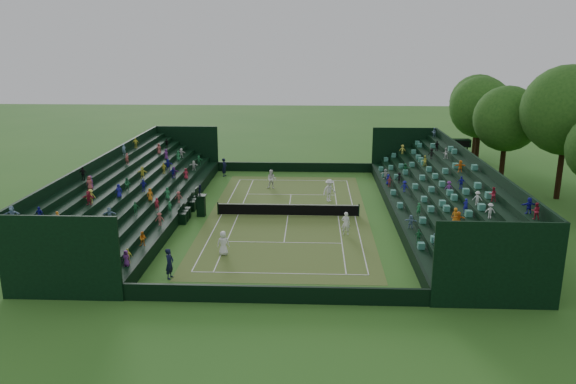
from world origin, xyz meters
The scene contains 19 objects.
ground centered at (0.00, 0.00, 0.00)m, with size 160.00×160.00×0.00m, color #2F6821.
court_surface centered at (0.00, 0.00, 0.01)m, with size 12.97×26.77×0.01m, color #407828.
perimeter_wall_north centered at (0.00, 15.88, 0.50)m, with size 17.17×0.20×1.00m, color black.
perimeter_wall_south centered at (0.00, -15.88, 0.50)m, with size 17.17×0.20×1.00m, color black.
perimeter_wall_east centered at (8.48, 0.00, 0.50)m, with size 0.20×31.77×1.00m, color black.
perimeter_wall_west centered at (-8.48, 0.00, 0.50)m, with size 0.20×31.77×1.00m, color black.
north_grandstand centered at (12.66, 0.00, 1.55)m, with size 6.60×32.00×4.90m.
south_grandstand centered at (-12.66, 0.00, 1.55)m, with size 6.60×32.00×4.90m.
tennis_net centered at (0.00, 0.00, 0.53)m, with size 11.67×0.10×1.06m.
scoreboard_tower centered at (17.75, 16.00, 3.14)m, with size 2.00×1.00×3.70m.
tree_row centered at (22.60, 10.74, 6.85)m, with size 11.18×36.78×11.97m.
umpire_chair centered at (-7.10, -0.42, 1.13)m, with size 0.84×0.84×2.64m.
courtside_chairs centered at (-8.15, -0.07, 0.47)m, with size 0.57×5.54×1.24m.
player_near_west centered at (-3.93, -8.94, 0.83)m, with size 0.82×0.53×1.67m, color white.
player_near_east centered at (4.47, -4.51, 0.88)m, with size 0.64×0.42×1.77m, color white.
player_far_west centered at (-1.97, 8.58, 0.93)m, with size 0.90×0.70×1.86m, color white.
player_far_east centered at (3.48, 4.38, 1.01)m, with size 1.30×0.75×2.01m, color white.
line_judge_north centered at (-7.32, 13.44, 0.96)m, with size 0.70×0.46×1.93m, color black.
line_judge_south centered at (-6.57, -12.85, 0.95)m, with size 0.69×0.45×1.89m, color black.
Camera 1 is at (1.95, -43.91, 13.95)m, focal length 35.00 mm.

